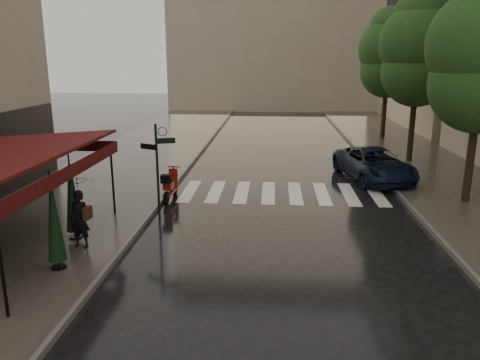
# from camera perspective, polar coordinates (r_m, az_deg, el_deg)

# --- Properties ---
(ground) EXTENTS (120.00, 120.00, 0.00)m
(ground) POSITION_cam_1_polar(r_m,az_deg,el_deg) (13.11, -7.74, -8.60)
(ground) COLOR black
(ground) RESTS_ON ground
(sidewalk_near) EXTENTS (6.00, 60.00, 0.12)m
(sidewalk_near) POSITION_cam_1_polar(r_m,az_deg,el_deg) (25.33, -12.28, 2.68)
(sidewalk_near) COLOR #38332D
(sidewalk_near) RESTS_ON ground
(sidewalk_far) EXTENTS (5.50, 60.00, 0.12)m
(sidewalk_far) POSITION_cam_1_polar(r_m,az_deg,el_deg) (25.49, 21.49, 2.07)
(sidewalk_far) COLOR #38332D
(sidewalk_far) RESTS_ON ground
(curb_near) EXTENTS (0.12, 60.00, 0.16)m
(curb_near) POSITION_cam_1_polar(r_m,az_deg,el_deg) (24.65, -5.45, 2.66)
(curb_near) COLOR #595651
(curb_near) RESTS_ON ground
(curb_far) EXTENTS (0.12, 60.00, 0.16)m
(curb_far) POSITION_cam_1_polar(r_m,az_deg,el_deg) (24.79, 15.30, 2.28)
(curb_far) COLOR #595651
(curb_far) RESTS_ON ground
(crosswalk) EXTENTS (7.85, 3.20, 0.01)m
(crosswalk) POSITION_cam_1_polar(r_m,az_deg,el_deg) (18.51, 5.11, -1.56)
(crosswalk) COLOR silver
(crosswalk) RESTS_ON ground
(signpost) EXTENTS (1.17, 0.29, 3.10)m
(signpost) POSITION_cam_1_polar(r_m,az_deg,el_deg) (15.61, -10.05, 2.15)
(signpost) COLOR black
(signpost) RESTS_ON ground
(haussmann_far) EXTENTS (8.00, 16.00, 18.50)m
(haussmann_far) POSITION_cam_1_polar(r_m,az_deg,el_deg) (40.47, 25.65, 19.06)
(haussmann_far) COLOR tan
(haussmann_far) RESTS_ON ground
(backdrop_building) EXTENTS (22.00, 6.00, 20.00)m
(backdrop_building) POSITION_cam_1_polar(r_m,az_deg,el_deg) (50.02, 4.82, 20.10)
(backdrop_building) COLOR tan
(backdrop_building) RESTS_ON ground
(tree_mid) EXTENTS (3.80, 3.80, 8.34)m
(tree_mid) POSITION_cam_1_polar(r_m,az_deg,el_deg) (24.77, 20.99, 14.71)
(tree_mid) COLOR black
(tree_mid) RESTS_ON sidewalk_far
(tree_far) EXTENTS (3.80, 3.80, 8.16)m
(tree_far) POSITION_cam_1_polar(r_m,az_deg,el_deg) (31.59, 17.66, 14.50)
(tree_far) COLOR black
(tree_far) RESTS_ON sidewalk_far
(pedestrian_with_umbrella) EXTENTS (1.09, 1.10, 2.42)m
(pedestrian_with_umbrella) POSITION_cam_1_polar(r_m,az_deg,el_deg) (13.17, -19.22, -1.22)
(pedestrian_with_umbrella) COLOR black
(pedestrian_with_umbrella) RESTS_ON sidewalk_near
(scooter) EXTENTS (0.47, 1.75, 1.15)m
(scooter) POSITION_cam_1_polar(r_m,az_deg,el_deg) (17.57, -8.53, -0.76)
(scooter) COLOR black
(scooter) RESTS_ON ground
(parked_car) EXTENTS (3.29, 5.29, 1.36)m
(parked_car) POSITION_cam_1_polar(r_m,az_deg,el_deg) (21.15, 16.02, 1.86)
(parked_car) COLOR black
(parked_car) RESTS_ON ground
(parasol_front) EXTENTS (0.44, 0.44, 2.47)m
(parasol_front) POSITION_cam_1_polar(r_m,az_deg,el_deg) (12.10, -21.76, -4.22)
(parasol_front) COLOR black
(parasol_front) RESTS_ON sidewalk_near
(parasol_back) EXTENTS (0.46, 0.46, 2.45)m
(parasol_back) POSITION_cam_1_polar(r_m,az_deg,el_deg) (14.01, -19.82, -1.60)
(parasol_back) COLOR black
(parasol_back) RESTS_ON sidewalk_near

